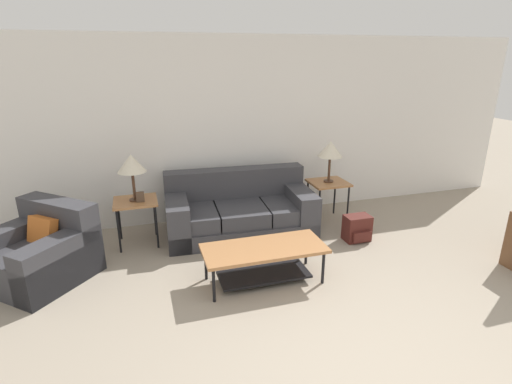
{
  "coord_description": "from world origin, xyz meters",
  "views": [
    {
      "loc": [
        -1.56,
        -1.92,
        2.32
      ],
      "look_at": [
        -0.28,
        2.31,
        0.8
      ],
      "focal_mm": 28.0,
      "sensor_mm": 36.0,
      "label": 1
    }
  ],
  "objects": [
    {
      "name": "table_lamp_left",
      "position": [
        -1.65,
        3.02,
        1.07
      ],
      "size": [
        0.35,
        0.35,
        0.59
      ],
      "color": "#472D1E",
      "rests_on": "side_table_left"
    },
    {
      "name": "backpack",
      "position": [
        1.1,
        2.28,
        0.17
      ],
      "size": [
        0.33,
        0.3,
        0.34
      ],
      "color": "#4C1E19",
      "rests_on": "ground_plane"
    },
    {
      "name": "coffee_table",
      "position": [
        -0.38,
        1.67,
        0.3
      ],
      "size": [
        1.3,
        0.56,
        0.41
      ],
      "color": "#A87042",
      "rests_on": "ground_plane"
    },
    {
      "name": "picture_frame",
      "position": [
        -1.58,
        2.95,
        0.66
      ],
      "size": [
        0.1,
        0.04,
        0.13
      ],
      "color": "#4C3828",
      "rests_on": "side_table_left"
    },
    {
      "name": "armchair",
      "position": [
        -2.68,
        2.47,
        0.29
      ],
      "size": [
        1.37,
        1.37,
        0.8
      ],
      "color": "#38383D",
      "rests_on": "ground_plane"
    },
    {
      "name": "side_table_left",
      "position": [
        -1.65,
        3.02,
        0.53
      ],
      "size": [
        0.53,
        0.49,
        0.59
      ],
      "color": "#A87042",
      "rests_on": "ground_plane"
    },
    {
      "name": "side_table_right",
      "position": [
        1.03,
        3.02,
        0.53
      ],
      "size": [
        0.53,
        0.49,
        0.59
      ],
      "color": "#A87042",
      "rests_on": "ground_plane"
    },
    {
      "name": "couch",
      "position": [
        -0.3,
        3.0,
        0.29
      ],
      "size": [
        2.01,
        1.09,
        0.82
      ],
      "color": "#38383D",
      "rests_on": "ground_plane"
    },
    {
      "name": "table_lamp_right",
      "position": [
        1.03,
        3.02,
        1.07
      ],
      "size": [
        0.35,
        0.35,
        0.59
      ],
      "color": "#472D1E",
      "rests_on": "side_table_right"
    },
    {
      "name": "wall_back",
      "position": [
        0.0,
        3.66,
        1.3
      ],
      "size": [
        9.02,
        0.06,
        2.6
      ],
      "color": "white",
      "rests_on": "ground_plane"
    }
  ]
}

